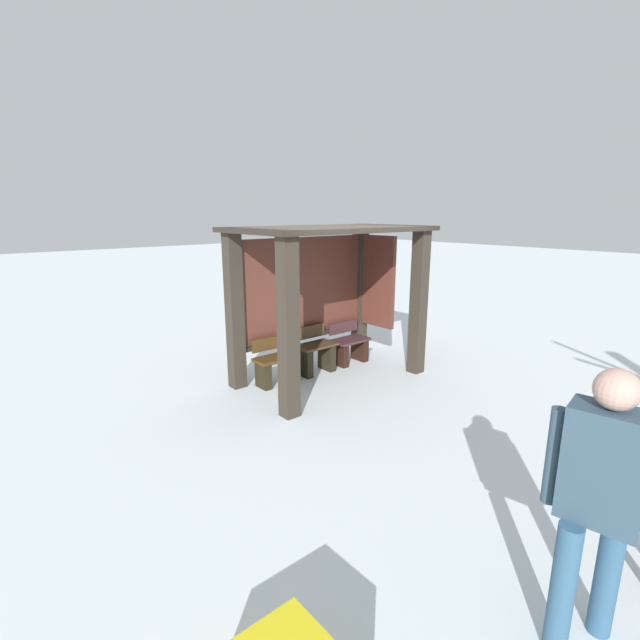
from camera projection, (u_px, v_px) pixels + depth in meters
name	position (u px, v px, depth m)	size (l,w,h in m)	color
ground_plane	(330.00, 379.00, 7.27)	(60.00, 60.00, 0.00)	white
bus_shelter	(328.00, 277.00, 7.10)	(3.00, 1.72, 2.41)	#342D24
bench_left_inside	(276.00, 365.00, 6.99)	(0.69, 0.35, 0.73)	#4B3315
bench_center_inside	(315.00, 354.00, 7.48)	(0.69, 0.40, 0.77)	#473322
bench_right_inside	(349.00, 346.00, 7.98)	(0.69, 0.40, 0.72)	#44292C
person_walking	(600.00, 491.00, 2.59)	(0.50, 0.62, 1.80)	#334A5B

